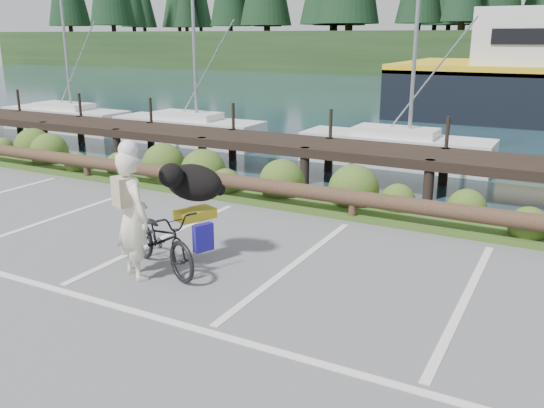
{
  "coord_description": "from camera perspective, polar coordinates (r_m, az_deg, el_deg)",
  "views": [
    {
      "loc": [
        3.65,
        -5.54,
        3.46
      ],
      "look_at": [
        -0.13,
        1.54,
        1.1
      ],
      "focal_mm": 38.0,
      "sensor_mm": 36.0,
      "label": 1
    }
  ],
  "objects": [
    {
      "name": "cyclist",
      "position": [
        8.56,
        -13.64,
        -1.12
      ],
      "size": [
        0.82,
        0.69,
        1.9
      ],
      "primitive_type": "imported",
      "rotation": [
        0.0,
        0.0,
        2.74
      ],
      "color": "#F1EACC",
      "rests_on": "ground"
    },
    {
      "name": "log_rail",
      "position": [
        11.31,
        7.95,
        -1.58
      ],
      "size": [
        32.0,
        0.3,
        0.6
      ],
      "primitive_type": null,
      "color": "#443021",
      "rests_on": "ground"
    },
    {
      "name": "vegetation_strip",
      "position": [
        11.93,
        9.14,
        -0.43
      ],
      "size": [
        34.0,
        1.6,
        0.1
      ],
      "primitive_type": "cube",
      "color": "#3D5B21",
      "rests_on": "ground"
    },
    {
      "name": "bicycle",
      "position": [
        8.89,
        -10.9,
        -3.41
      ],
      "size": [
        1.99,
        1.34,
        0.99
      ],
      "primitive_type": "imported",
      "rotation": [
        0.0,
        0.0,
        1.17
      ],
      "color": "black",
      "rests_on": "ground"
    },
    {
      "name": "ground",
      "position": [
        7.48,
        -4.74,
        -11.22
      ],
      "size": [
        72.0,
        72.0,
        0.0
      ],
      "primitive_type": "plane",
      "color": "#59595B"
    },
    {
      "name": "dog",
      "position": [
        8.94,
        -7.76,
        2.11
      ],
      "size": [
        0.84,
        1.11,
        0.58
      ],
      "primitive_type": "ellipsoid",
      "rotation": [
        0.0,
        0.0,
        1.17
      ],
      "color": "black",
      "rests_on": "bicycle"
    }
  ]
}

